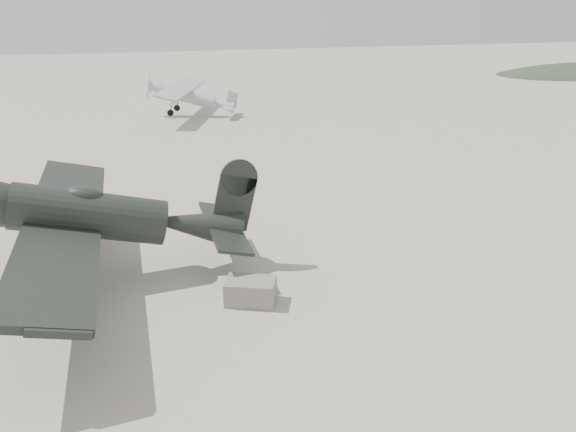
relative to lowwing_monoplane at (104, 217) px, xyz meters
The scene contains 4 objects.
ground 5.62m from the lowwing_monoplane, ahead, with size 160.00×160.00×0.00m, color gray.
lowwing_monoplane is the anchor object (origin of this frame).
highwing_monoplane 26.98m from the lowwing_monoplane, 79.32° to the left, with size 7.05×9.77×2.79m.
equipment_block 5.41m from the lowwing_monoplane, 32.68° to the right, with size 1.53×0.96×0.77m, color slate.
Camera 1 is at (-3.55, -17.99, 9.03)m, focal length 35.00 mm.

